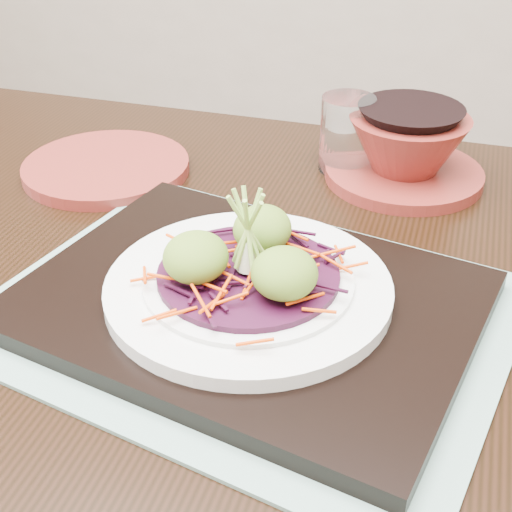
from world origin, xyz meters
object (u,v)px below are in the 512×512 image
(dining_table, at_px, (272,371))
(water_glass, at_px, (347,134))
(serving_tray, at_px, (249,302))
(terracotta_side_plate, at_px, (106,167))
(terracotta_bowl_set, at_px, (406,152))
(white_plate, at_px, (248,286))

(dining_table, height_order, water_glass, water_glass)
(dining_table, height_order, serving_tray, serving_tray)
(terracotta_side_plate, bearing_deg, dining_table, -33.00)
(terracotta_bowl_set, bearing_deg, dining_table, -106.63)
(dining_table, relative_size, terracotta_side_plate, 6.11)
(white_plate, bearing_deg, serving_tray, -146.31)
(serving_tray, bearing_deg, dining_table, 87.06)
(serving_tray, xyz_separation_m, white_plate, (0.00, 0.00, 0.02))
(dining_table, xyz_separation_m, water_glass, (0.01, 0.26, 0.14))
(water_glass, bearing_deg, terracotta_side_plate, -159.51)
(terracotta_side_plate, bearing_deg, serving_tray, -39.97)
(serving_tray, bearing_deg, terracotta_side_plate, 150.29)
(dining_table, relative_size, water_glass, 13.43)
(dining_table, bearing_deg, serving_tray, -104.36)
(serving_tray, bearing_deg, terracotta_bowl_set, 84.08)
(terracotta_side_plate, height_order, terracotta_bowl_set, terracotta_bowl_set)
(dining_table, xyz_separation_m, terracotta_side_plate, (-0.26, 0.17, 0.10))
(white_plate, height_order, water_glass, water_glass)
(dining_table, bearing_deg, terracotta_bowl_set, 72.21)
(terracotta_side_plate, bearing_deg, water_glass, 20.49)
(water_glass, bearing_deg, serving_tray, -93.02)
(white_plate, xyz_separation_m, terracotta_bowl_set, (0.09, 0.30, 0.01))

